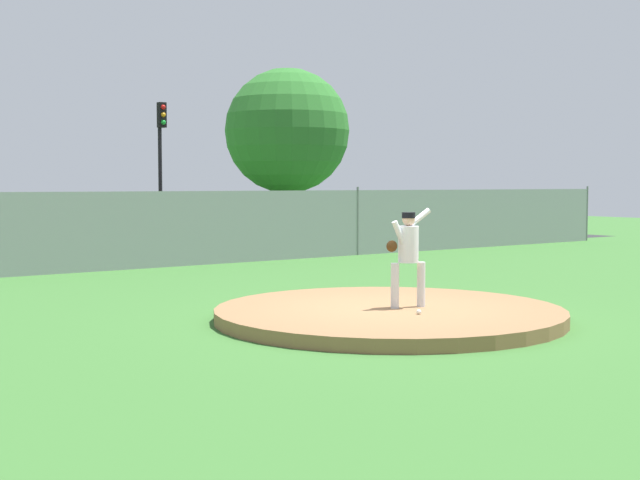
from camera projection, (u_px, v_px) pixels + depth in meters
name	position (u px, v px, depth m)	size (l,w,h in m)	color
ground_plane	(204.00, 285.00, 18.31)	(80.00, 80.00, 0.00)	#386B2D
asphalt_strip	(63.00, 257.00, 25.13)	(44.00, 7.00, 0.01)	#2B2B2D
pitchers_mound	(389.00, 314.00, 13.49)	(5.49, 5.49, 0.20)	olive
pitcher_youth	(408.00, 249.00, 13.42)	(0.83, 0.32, 1.56)	silver
baseball	(419.00, 312.00, 12.79)	(0.07, 0.07, 0.07)	white
chainlink_fence	(126.00, 231.00, 21.45)	(37.40, 0.07, 2.06)	gray
parked_car_champagne	(255.00, 224.00, 29.48)	(2.10, 4.15, 1.64)	tan
parked_car_charcoal	(38.00, 230.00, 24.42)	(2.01, 4.61, 1.75)	#232328
parked_car_red	(145.00, 229.00, 26.39)	(2.11, 4.55, 1.59)	#A81919
traffic_light_far	(161.00, 148.00, 30.99)	(0.28, 0.46, 5.08)	black
tree_tall_centre	(287.00, 131.00, 41.05)	(5.97, 5.97, 7.68)	#4C331E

